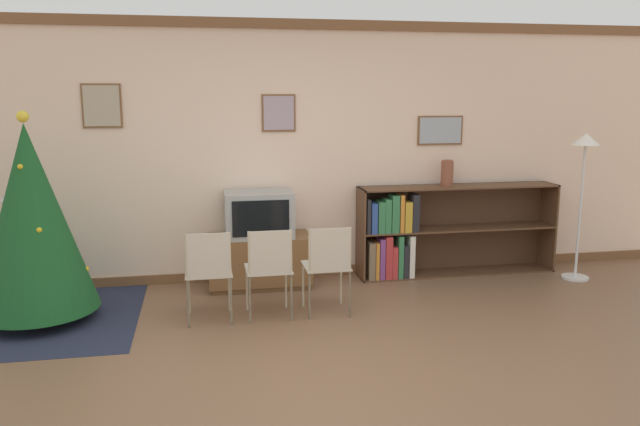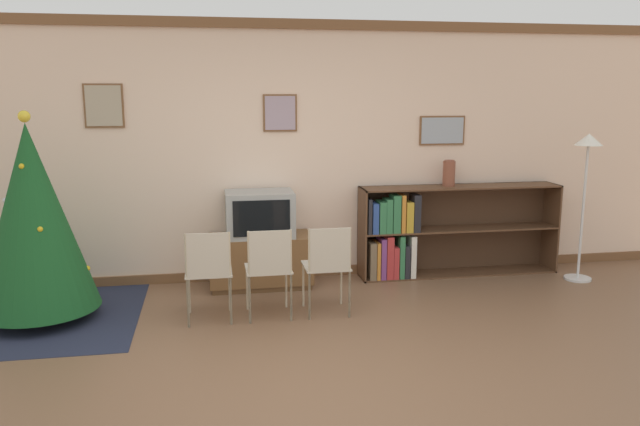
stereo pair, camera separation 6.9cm
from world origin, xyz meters
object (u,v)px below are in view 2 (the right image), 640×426
at_px(tv_console, 261,261).
at_px(folding_chair_right, 328,264).
at_px(television, 260,214).
at_px(standing_lamp, 586,169).
at_px(vase, 449,173).
at_px(christmas_tree, 33,218).
at_px(bookshelf, 424,233).
at_px(folding_chair_center, 269,267).
at_px(folding_chair_left, 209,270).

bearing_deg(tv_console, folding_chair_right, -61.48).
xyz_separation_m(television, standing_lamp, (3.36, -0.36, 0.43)).
relative_size(television, folding_chair_right, 0.83).
height_order(television, folding_chair_right, television).
height_order(tv_console, standing_lamp, standing_lamp).
height_order(television, vase, vase).
height_order(christmas_tree, bookshelf, christmas_tree).
distance_m(television, vase, 2.08).
distance_m(christmas_tree, folding_chair_right, 2.57).
xyz_separation_m(christmas_tree, folding_chair_right, (2.51, -0.33, -0.44)).
bearing_deg(christmas_tree, bookshelf, 10.54).
bearing_deg(standing_lamp, folding_chair_right, -168.16).
bearing_deg(television, tv_console, 90.00).
bearing_deg(folding_chair_center, folding_chair_right, 0.00).
bearing_deg(folding_chair_right, tv_console, 118.52).
height_order(bookshelf, vase, vase).
relative_size(folding_chair_left, standing_lamp, 0.53).
height_order(christmas_tree, folding_chair_left, christmas_tree).
height_order(folding_chair_center, standing_lamp, standing_lamp).
bearing_deg(christmas_tree, folding_chair_right, -7.55).
bearing_deg(television, folding_chair_left, -118.59).
xyz_separation_m(christmas_tree, folding_chair_center, (1.99, -0.33, -0.44)).
xyz_separation_m(folding_chair_left, bookshelf, (2.30, 1.03, -0.00)).
relative_size(folding_chair_left, bookshelf, 0.37).
height_order(tv_console, folding_chair_center, folding_chair_center).
xyz_separation_m(tv_console, television, (-0.00, -0.00, 0.49)).
bearing_deg(television, folding_chair_right, -61.41).
bearing_deg(vase, bookshelf, -174.11).
bearing_deg(standing_lamp, christmas_tree, -177.19).
bearing_deg(folding_chair_right, standing_lamp, 11.84).
distance_m(christmas_tree, vase, 4.11).
height_order(christmas_tree, vase, christmas_tree).
relative_size(folding_chair_left, vase, 2.93).
relative_size(christmas_tree, standing_lamp, 1.17).
height_order(christmas_tree, folding_chair_center, christmas_tree).
relative_size(bookshelf, standing_lamp, 1.41).
bearing_deg(folding_chair_left, christmas_tree, 167.23).
relative_size(television, standing_lamp, 0.44).
height_order(christmas_tree, folding_chair_right, christmas_tree).
bearing_deg(bookshelf, christmas_tree, -169.46).
bearing_deg(christmas_tree, folding_chair_left, -12.77).
relative_size(tv_console, folding_chair_center, 1.27).
xyz_separation_m(christmas_tree, folding_chair_left, (1.47, -0.33, -0.44)).
distance_m(folding_chair_right, vase, 1.97).
relative_size(television, vase, 2.43).
xyz_separation_m(bookshelf, vase, (0.27, 0.03, 0.65)).
bearing_deg(folding_chair_center, standing_lamp, 10.05).
distance_m(christmas_tree, standing_lamp, 5.36).
height_order(folding_chair_center, vase, vase).
xyz_separation_m(christmas_tree, television, (1.99, 0.62, -0.15)).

